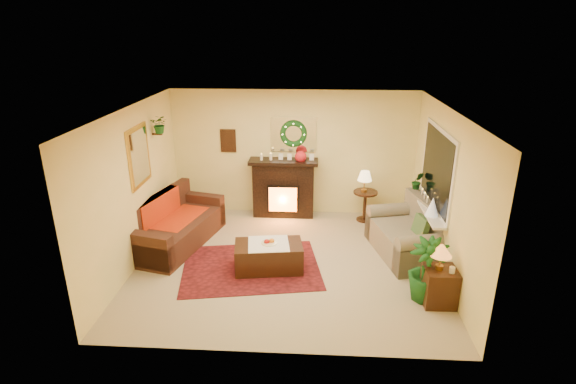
# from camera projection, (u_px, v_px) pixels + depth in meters

# --- Properties ---
(floor) EXTENTS (5.00, 5.00, 0.00)m
(floor) POSITION_uv_depth(u_px,v_px,m) (287.00, 262.00, 7.64)
(floor) COLOR beige
(floor) RESTS_ON ground
(ceiling) EXTENTS (5.00, 5.00, 0.00)m
(ceiling) POSITION_uv_depth(u_px,v_px,m) (287.00, 110.00, 6.73)
(ceiling) COLOR white
(ceiling) RESTS_ON ground
(wall_back) EXTENTS (5.00, 5.00, 0.00)m
(wall_back) POSITION_uv_depth(u_px,v_px,m) (293.00, 153.00, 9.29)
(wall_back) COLOR #EFD88C
(wall_back) RESTS_ON ground
(wall_front) EXTENTS (5.00, 5.00, 0.00)m
(wall_front) POSITION_uv_depth(u_px,v_px,m) (274.00, 260.00, 5.08)
(wall_front) COLOR #EFD88C
(wall_front) RESTS_ON ground
(wall_left) EXTENTS (4.50, 4.50, 0.00)m
(wall_left) POSITION_uv_depth(u_px,v_px,m) (134.00, 188.00, 7.33)
(wall_left) COLOR #EFD88C
(wall_left) RESTS_ON ground
(wall_right) EXTENTS (4.50, 4.50, 0.00)m
(wall_right) POSITION_uv_depth(u_px,v_px,m) (445.00, 194.00, 7.05)
(wall_right) COLOR #EFD88C
(wall_right) RESTS_ON ground
(area_rug) EXTENTS (2.49, 2.03, 0.01)m
(area_rug) POSITION_uv_depth(u_px,v_px,m) (251.00, 267.00, 7.48)
(area_rug) COLOR #4B070D
(area_rug) RESTS_ON floor
(sofa) EXTENTS (1.42, 2.26, 0.90)m
(sofa) POSITION_uv_depth(u_px,v_px,m) (177.00, 222.00, 8.14)
(sofa) COLOR brown
(sofa) RESTS_ON floor
(red_throw) EXTENTS (0.74, 1.20, 0.02)m
(red_throw) POSITION_uv_depth(u_px,v_px,m) (177.00, 217.00, 8.30)
(red_throw) COLOR #B63818
(red_throw) RESTS_ON sofa
(fireplace) EXTENTS (1.25, 0.40, 1.15)m
(fireplace) POSITION_uv_depth(u_px,v_px,m) (284.00, 190.00, 9.37)
(fireplace) COLOR black
(fireplace) RESTS_ON floor
(poinsettia) EXTENTS (0.24, 0.24, 0.24)m
(poinsettia) POSITION_uv_depth(u_px,v_px,m) (301.00, 157.00, 9.05)
(poinsettia) COLOR red
(poinsettia) RESTS_ON fireplace
(mantel_candle_a) EXTENTS (0.06, 0.06, 0.17)m
(mantel_candle_a) POSITION_uv_depth(u_px,v_px,m) (261.00, 158.00, 9.09)
(mantel_candle_a) COLOR white
(mantel_candle_a) RESTS_ON fireplace
(mantel_candle_b) EXTENTS (0.06, 0.06, 0.19)m
(mantel_candle_b) POSITION_uv_depth(u_px,v_px,m) (271.00, 158.00, 9.10)
(mantel_candle_b) COLOR silver
(mantel_candle_b) RESTS_ON fireplace
(mantel_mirror) EXTENTS (0.92, 0.02, 0.72)m
(mantel_mirror) POSITION_uv_depth(u_px,v_px,m) (294.00, 134.00, 9.13)
(mantel_mirror) COLOR white
(mantel_mirror) RESTS_ON wall_back
(wreath) EXTENTS (0.55, 0.11, 0.55)m
(wreath) POSITION_uv_depth(u_px,v_px,m) (293.00, 134.00, 9.09)
(wreath) COLOR #194719
(wreath) RESTS_ON wall_back
(wall_art) EXTENTS (0.32, 0.03, 0.48)m
(wall_art) POSITION_uv_depth(u_px,v_px,m) (228.00, 141.00, 9.26)
(wall_art) COLOR #381E11
(wall_art) RESTS_ON wall_back
(gold_mirror) EXTENTS (0.03, 0.84, 1.00)m
(gold_mirror) POSITION_uv_depth(u_px,v_px,m) (139.00, 156.00, 7.45)
(gold_mirror) COLOR gold
(gold_mirror) RESTS_ON wall_left
(hanging_plant) EXTENTS (0.33, 0.28, 0.36)m
(hanging_plant) POSITION_uv_depth(u_px,v_px,m) (161.00, 133.00, 8.06)
(hanging_plant) COLOR #194719
(hanging_plant) RESTS_ON wall_left
(loveseat) EXTENTS (1.28, 1.78, 0.93)m
(loveseat) POSITION_uv_depth(u_px,v_px,m) (407.00, 232.00, 7.79)
(loveseat) COLOR gray
(loveseat) RESTS_ON floor
(window_frame) EXTENTS (0.03, 1.86, 1.36)m
(window_frame) POSITION_uv_depth(u_px,v_px,m) (437.00, 168.00, 7.47)
(window_frame) COLOR white
(window_frame) RESTS_ON wall_right
(window_glass) EXTENTS (0.02, 1.70, 1.22)m
(window_glass) POSITION_uv_depth(u_px,v_px,m) (436.00, 168.00, 7.47)
(window_glass) COLOR black
(window_glass) RESTS_ON wall_right
(window_sill) EXTENTS (0.22, 1.86, 0.04)m
(window_sill) POSITION_uv_depth(u_px,v_px,m) (427.00, 206.00, 7.72)
(window_sill) COLOR white
(window_sill) RESTS_ON wall_right
(mini_tree) EXTENTS (0.21, 0.21, 0.32)m
(mini_tree) POSITION_uv_depth(u_px,v_px,m) (432.00, 207.00, 7.24)
(mini_tree) COLOR white
(mini_tree) RESTS_ON window_sill
(sill_plant) EXTENTS (0.27, 0.21, 0.49)m
(sill_plant) POSITION_uv_depth(u_px,v_px,m) (418.00, 181.00, 8.30)
(sill_plant) COLOR #164012
(sill_plant) RESTS_ON window_sill
(side_table_round) EXTENTS (0.60, 0.60, 0.63)m
(side_table_round) POSITION_uv_depth(u_px,v_px,m) (365.00, 206.00, 9.18)
(side_table_round) COLOR #331C0E
(side_table_round) RESTS_ON floor
(lamp_cream) EXTENTS (0.29, 0.29, 0.44)m
(lamp_cream) POSITION_uv_depth(u_px,v_px,m) (365.00, 180.00, 8.97)
(lamp_cream) COLOR #FFDE99
(lamp_cream) RESTS_ON side_table_round
(end_table_square) EXTENTS (0.46, 0.46, 0.55)m
(end_table_square) POSITION_uv_depth(u_px,v_px,m) (439.00, 286.00, 6.45)
(end_table_square) COLOR black
(end_table_square) RESTS_ON floor
(lamp_tiffany) EXTENTS (0.30, 0.30, 0.44)m
(lamp_tiffany) POSITION_uv_depth(u_px,v_px,m) (441.00, 257.00, 6.29)
(lamp_tiffany) COLOR #F9A123
(lamp_tiffany) RESTS_ON end_table_square
(coffee_table) EXTENTS (1.16, 0.74, 0.46)m
(coffee_table) POSITION_uv_depth(u_px,v_px,m) (269.00, 258.00, 7.36)
(coffee_table) COLOR black
(coffee_table) RESTS_ON floor
(fruit_bowl) EXTENTS (0.26, 0.26, 0.06)m
(fruit_bowl) POSITION_uv_depth(u_px,v_px,m) (269.00, 244.00, 7.29)
(fruit_bowl) COLOR beige
(fruit_bowl) RESTS_ON coffee_table
(floor_palm) EXTENTS (2.12, 2.12, 2.87)m
(floor_palm) POSITION_uv_depth(u_px,v_px,m) (427.00, 272.00, 6.48)
(floor_palm) COLOR #1E3F1C
(floor_palm) RESTS_ON floor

